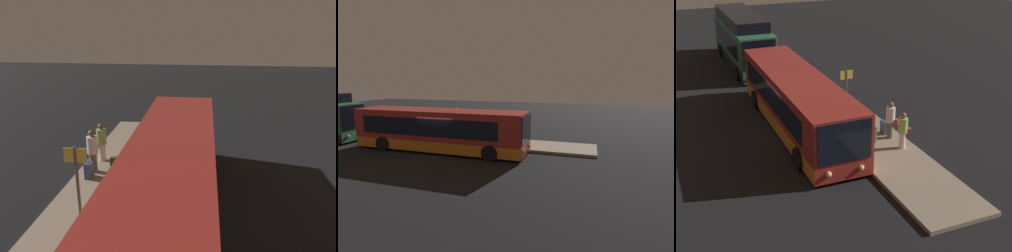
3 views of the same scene
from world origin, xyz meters
The scene contains 8 objects.
ground centered at (0.00, 0.00, 0.00)m, with size 80.00×80.00×0.00m, color black.
platform centered at (0.00, 3.09, 0.09)m, with size 20.00×2.98×0.18m.
bus_lead centered at (-0.44, 0.30, 1.41)m, with size 12.33×2.88×2.83m.
passenger_boarding centered at (4.01, 3.90, 1.11)m, with size 0.51×0.66×1.75m.
passenger_waiting centered at (2.82, 3.90, 1.16)m, with size 0.68×0.69×1.84m.
suitcase centered at (2.25, 3.89, 0.50)m, with size 0.44×0.28×0.89m.
sign_post centered at (-0.70, 3.13, 1.77)m, with size 0.10×0.70×2.53m.
trash_bin centered at (2.82, 2.95, 0.50)m, with size 0.44×0.44×0.65m.
Camera 2 is at (9.34, -15.20, 4.88)m, focal length 28.00 mm.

